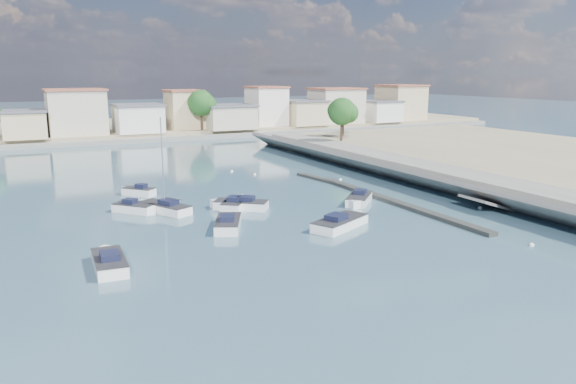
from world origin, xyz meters
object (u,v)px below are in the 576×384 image
object	(u,v)px
motorboat_b	(236,204)
motorboat_f	(137,192)
sailboat	(163,208)
motorboat_c	(238,205)
motorboat_e	(228,223)
motorboat_a	(109,262)
motorboat_h	(342,223)
motorboat_g	(136,209)
motorboat_d	(359,200)

from	to	relation	value
motorboat_b	motorboat_f	world-z (taller)	same
sailboat	motorboat_c	bearing A→B (deg)	-16.91
motorboat_e	motorboat_a	bearing A→B (deg)	-151.89
motorboat_a	motorboat_b	world-z (taller)	same
motorboat_b	motorboat_h	size ratio (longest dim) A/B	0.75
motorboat_e	motorboat_h	xyz separation A→B (m)	(8.61, -4.00, 0.00)
motorboat_c	motorboat_f	world-z (taller)	same
motorboat_c	motorboat_f	distance (m)	12.70
motorboat_b	motorboat_c	size ratio (longest dim) A/B	0.90
motorboat_a	motorboat_g	size ratio (longest dim) A/B	1.42
motorboat_h	sailboat	bearing A→B (deg)	135.73
motorboat_d	motorboat_h	distance (m)	8.87
motorboat_b	sailboat	xyz separation A→B (m)	(-6.68, 1.51, 0.04)
motorboat_c	motorboat_e	bearing A→B (deg)	-118.88
motorboat_a	motorboat_e	distance (m)	11.91
motorboat_b	motorboat_e	world-z (taller)	same
motorboat_d	sailboat	distance (m)	18.89
motorboat_c	sailboat	size ratio (longest dim) A/B	0.57
motorboat_a	sailboat	bearing A→B (deg)	62.56
motorboat_f	motorboat_c	bearing A→B (deg)	-54.76
motorboat_f	sailboat	xyz separation A→B (m)	(0.61, -8.33, 0.04)
motorboat_b	motorboat_g	xyz separation A→B (m)	(-9.01, 2.30, 0.00)
motorboat_g	sailboat	bearing A→B (deg)	-18.62
motorboat_a	motorboat_c	xyz separation A→B (m)	(13.70, 11.40, 0.00)
motorboat_d	motorboat_e	world-z (taller)	same
motorboat_a	motorboat_b	bearing A→B (deg)	41.14
motorboat_a	motorboat_h	size ratio (longest dim) A/B	0.89
motorboat_e	motorboat_h	distance (m)	9.50
motorboat_f	motorboat_e	bearing A→B (deg)	-75.65
motorboat_d	sailboat	bearing A→B (deg)	163.72
motorboat_f	motorboat_a	bearing A→B (deg)	-106.31
motorboat_g	motorboat_h	bearing A→B (deg)	-41.10
motorboat_c	motorboat_f	bearing A→B (deg)	125.24
motorboat_g	motorboat_h	world-z (taller)	same
motorboat_d	motorboat_h	size ratio (longest dim) A/B	0.75
motorboat_h	sailboat	size ratio (longest dim) A/B	0.69
motorboat_a	motorboat_d	size ratio (longest dim) A/B	1.19
motorboat_b	sailboat	size ratio (longest dim) A/B	0.51
motorboat_d	motorboat_a	bearing A→B (deg)	-162.02
motorboat_c	motorboat_f	size ratio (longest dim) A/B	1.46
motorboat_b	motorboat_c	bearing A→B (deg)	-85.71
motorboat_c	motorboat_h	world-z (taller)	same
motorboat_h	sailboat	distance (m)	16.95
motorboat_b	motorboat_c	world-z (taller)	same
motorboat_a	motorboat_b	xyz separation A→B (m)	(13.66, 11.93, -0.00)
motorboat_a	motorboat_d	world-z (taller)	same
motorboat_e	motorboat_d	bearing A→B (deg)	9.85
motorboat_g	motorboat_b	bearing A→B (deg)	-14.30
motorboat_g	motorboat_h	distance (m)	19.20
motorboat_e	sailboat	xyz separation A→B (m)	(-3.53, 7.83, 0.04)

